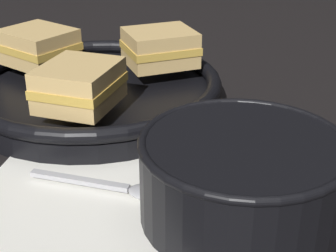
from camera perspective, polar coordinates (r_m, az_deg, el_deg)
ground_plane at (r=0.53m, az=-2.32°, el=-4.58°), size 4.00×4.00×0.00m
napkin at (r=0.48m, az=-8.30°, el=-8.02°), size 0.24×0.22×0.00m
soup_bowl at (r=0.44m, az=8.22°, el=-5.28°), size 0.18×0.18×0.08m
spoon at (r=0.48m, az=-4.00°, el=-7.01°), size 0.15×0.05×0.01m
skillet at (r=0.67m, az=-8.09°, el=3.93°), size 0.33×0.33×0.04m
sandwich_near_left at (r=0.72m, az=-14.14°, el=8.55°), size 0.12×0.11×0.05m
sandwich_near_right at (r=0.57m, az=-9.80°, el=4.49°), size 0.10×0.11×0.05m
sandwich_far_left at (r=0.69m, az=-1.07°, el=8.70°), size 0.11×0.11×0.05m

